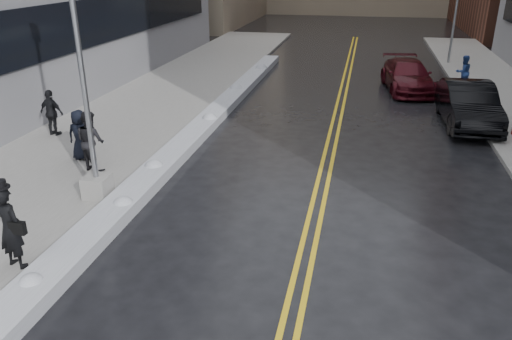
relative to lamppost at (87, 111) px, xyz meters
The scene contains 14 objects.
ground 4.62m from the lamppost, 31.22° to the right, with size 160.00×160.00×0.00m, color black.
sidewalk_west 8.72m from the lamppost, 107.03° to the left, with size 5.50×50.00×0.15m, color gray.
lane_line_left 10.12m from the lamppost, 54.77° to the left, with size 0.12×50.00×0.01m, color gold.
lane_line_right 10.29m from the lamppost, 53.36° to the left, with size 0.12×50.00×0.01m, color gold.
snow_ridge 6.50m from the lamppost, 81.94° to the left, with size 0.90×30.00×0.34m, color silver.
lamppost is the anchor object (origin of this frame).
traffic_signal 24.98m from the lamppost, 61.79° to the left, with size 0.16×0.20×6.00m.
pedestrian_fedora 3.67m from the lamppost, 90.64° to the right, with size 0.65×0.43×1.79m, color black.
pedestrian_b 2.52m from the lamppost, 122.04° to the left, with size 0.89×0.69×1.84m, color black.
pedestrian_c 3.46m from the lamppost, 127.27° to the left, with size 0.79×0.51×1.61m, color black.
pedestrian_d 6.20m from the lamppost, 133.13° to the left, with size 0.98×0.41×1.66m, color black.
pedestrian_east 19.03m from the lamppost, 52.67° to the left, with size 0.78×0.61×1.61m, color navy.
car_black 14.33m from the lamppost, 40.64° to the left, with size 1.77×5.09×1.68m, color black.
car_maroon 17.21m from the lamppost, 58.86° to the left, with size 2.06×5.08×1.47m, color #390910.
Camera 1 is at (3.41, -8.93, 6.06)m, focal length 35.00 mm.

